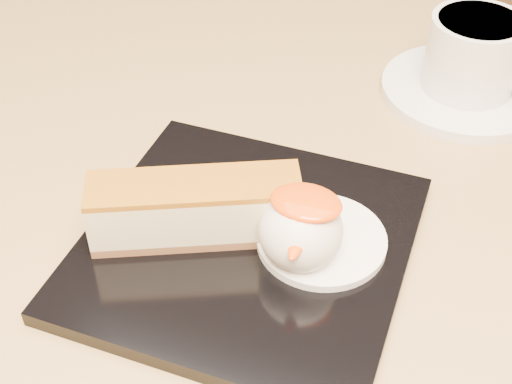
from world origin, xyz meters
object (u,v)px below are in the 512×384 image
at_px(dessert_plate, 246,246).
at_px(coffee_cup, 475,53).
at_px(table, 276,337).
at_px(cheesecake, 195,209).
at_px(ice_cream_scoop, 301,231).
at_px(saucer, 464,90).

distance_m(dessert_plate, coffee_cup, 0.28).
height_order(table, cheesecake, cheesecake).
xyz_separation_m(ice_cream_scoop, saucer, (0.08, 0.26, -0.03)).
height_order(dessert_plate, saucer, dessert_plate).
height_order(saucer, coffee_cup, coffee_cup).
relative_size(dessert_plate, saucer, 1.47).
bearing_deg(table, dessert_plate, -100.58).
distance_m(table, dessert_plate, 0.17).
bearing_deg(ice_cream_scoop, saucer, 73.16).
distance_m(cheesecake, coffee_cup, 0.30).
distance_m(table, coffee_cup, 0.31).
bearing_deg(ice_cream_scoop, cheesecake, 180.00).
xyz_separation_m(table, saucer, (0.11, 0.20, 0.16)).
bearing_deg(saucer, cheesecake, -120.72).
bearing_deg(dessert_plate, saucer, 64.96).
relative_size(ice_cream_scoop, saucer, 0.37).
bearing_deg(cheesecake, ice_cream_scoop, -24.61).
height_order(dessert_plate, coffee_cup, coffee_cup).
relative_size(table, saucer, 5.33).
bearing_deg(coffee_cup, saucer, 180.00).
xyz_separation_m(cheesecake, coffee_cup, (0.15, 0.26, 0.01)).
bearing_deg(dessert_plate, table, 79.42).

